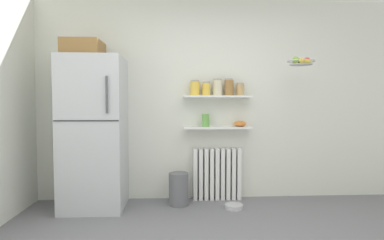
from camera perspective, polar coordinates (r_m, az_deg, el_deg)
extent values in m
cube|color=silver|center=(4.13, 2.92, 3.80)|extent=(7.04, 0.10, 2.60)
cube|color=#B7BABF|center=(3.86, -17.45, -2.32)|extent=(0.71, 0.65, 1.79)
cube|color=#262628|center=(3.53, -18.82, -0.14)|extent=(0.69, 0.01, 0.01)
cylinder|color=#4C4C51|center=(3.46, -15.35, 4.49)|extent=(0.02, 0.02, 0.40)
cube|color=olive|center=(3.93, -19.21, 12.17)|extent=(0.42, 0.46, 0.18)
cube|color=white|center=(4.08, 0.58, -9.89)|extent=(0.05, 0.12, 0.66)
cube|color=white|center=(4.09, 1.59, -9.87)|extent=(0.05, 0.12, 0.66)
cube|color=white|center=(4.10, 2.59, -9.85)|extent=(0.05, 0.12, 0.66)
cube|color=white|center=(4.10, 3.59, -9.83)|extent=(0.05, 0.12, 0.66)
cube|color=white|center=(4.11, 4.59, -9.81)|extent=(0.05, 0.12, 0.66)
cube|color=white|center=(4.12, 5.58, -9.78)|extent=(0.05, 0.12, 0.66)
cube|color=white|center=(4.13, 6.57, -9.75)|extent=(0.05, 0.12, 0.66)
cube|color=white|center=(4.14, 7.55, -9.72)|extent=(0.05, 0.12, 0.66)
cube|color=white|center=(4.16, 8.52, -9.68)|extent=(0.05, 0.12, 0.66)
cube|color=white|center=(3.99, 4.68, -1.40)|extent=(0.86, 0.22, 0.02)
cube|color=white|center=(3.98, 4.71, 4.31)|extent=(0.86, 0.22, 0.02)
cylinder|color=yellow|center=(3.96, 0.53, 5.74)|extent=(0.12, 0.12, 0.17)
cylinder|color=gray|center=(3.96, 0.53, 7.11)|extent=(0.11, 0.11, 0.02)
cylinder|color=yellow|center=(3.97, 2.63, 5.61)|extent=(0.10, 0.10, 0.15)
cylinder|color=gray|center=(3.97, 2.63, 6.86)|extent=(0.09, 0.09, 0.02)
cylinder|color=beige|center=(3.99, 4.72, 5.85)|extent=(0.12, 0.12, 0.19)
cylinder|color=gray|center=(3.99, 4.72, 7.36)|extent=(0.11, 0.11, 0.02)
cylinder|color=olive|center=(4.01, 6.78, 5.85)|extent=(0.11, 0.11, 0.19)
cylinder|color=gray|center=(4.01, 6.79, 7.37)|extent=(0.10, 0.10, 0.02)
cylinder|color=tan|center=(4.03, 8.81, 5.44)|extent=(0.10, 0.10, 0.14)
cylinder|color=gray|center=(4.04, 8.82, 6.58)|extent=(0.10, 0.10, 0.02)
cylinder|color=#66A84C|center=(3.97, 2.51, -0.06)|extent=(0.09, 0.09, 0.16)
ellipsoid|color=orange|center=(4.04, 8.80, -0.68)|extent=(0.16, 0.16, 0.07)
cylinder|color=slate|center=(3.91, -2.45, -12.50)|extent=(0.24, 0.24, 0.40)
cylinder|color=#B7B7BC|center=(3.86, 7.67, -15.42)|extent=(0.22, 0.22, 0.05)
torus|color=#B2B2B7|center=(3.94, 19.32, 10.12)|extent=(0.32, 0.32, 0.01)
cylinder|color=#A8A8AD|center=(3.93, 19.31, 9.54)|extent=(0.26, 0.26, 0.01)
sphere|color=red|center=(3.99, 20.29, 10.10)|extent=(0.08, 0.08, 0.08)
sphere|color=red|center=(4.00, 19.09, 10.06)|extent=(0.08, 0.08, 0.08)
sphere|color=#7FAD38|center=(3.90, 18.46, 10.33)|extent=(0.09, 0.09, 0.09)
sphere|color=gold|center=(3.90, 19.47, 10.19)|extent=(0.07, 0.07, 0.07)
ellipsoid|color=yellow|center=(3.92, 20.02, 10.06)|extent=(0.18, 0.07, 0.05)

